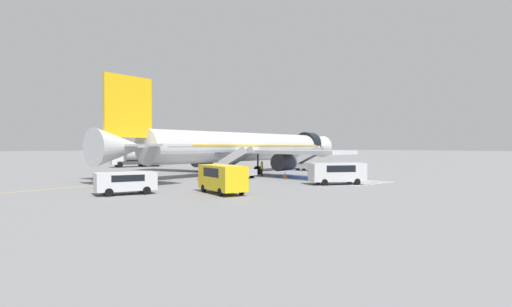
{
  "coord_description": "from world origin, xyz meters",
  "views": [
    {
      "loc": [
        -35.85,
        -44.5,
        3.83
      ],
      "look_at": [
        0.57,
        -0.51,
        2.75
      ],
      "focal_mm": 28.0,
      "sensor_mm": 36.0,
      "label": 1
    }
  ],
  "objects_px": {
    "airliner": "(245,147)",
    "boarding_stairs_aft": "(236,170)",
    "fuel_tanker": "(138,157)",
    "service_van_0": "(126,181)",
    "boarding_stairs_forward": "(310,164)",
    "service_van_1": "(337,172)",
    "traffic_cone_1": "(199,178)",
    "ground_crew_1": "(219,173)",
    "service_van_2": "(222,177)",
    "traffic_cone_0": "(285,175)",
    "baggage_cart": "(346,170)",
    "ground_crew_0": "(262,167)"
  },
  "relations": [
    {
      "from": "airliner",
      "to": "boarding_stairs_aft",
      "type": "bearing_deg",
      "value": -57.9
    },
    {
      "from": "fuel_tanker",
      "to": "service_van_0",
      "type": "relative_size",
      "value": 1.99
    },
    {
      "from": "airliner",
      "to": "boarding_stairs_forward",
      "type": "height_order",
      "value": "airliner"
    },
    {
      "from": "service_van_1",
      "to": "traffic_cone_1",
      "type": "height_order",
      "value": "service_van_1"
    },
    {
      "from": "ground_crew_1",
      "to": "boarding_stairs_forward",
      "type": "bearing_deg",
      "value": -118.97
    },
    {
      "from": "service_van_2",
      "to": "traffic_cone_0",
      "type": "relative_size",
      "value": 7.85
    },
    {
      "from": "boarding_stairs_forward",
      "to": "ground_crew_1",
      "type": "relative_size",
      "value": 3.15
    },
    {
      "from": "boarding_stairs_aft",
      "to": "service_van_0",
      "type": "relative_size",
      "value": 1.14
    },
    {
      "from": "service_van_1",
      "to": "baggage_cart",
      "type": "bearing_deg",
      "value": -26.34
    },
    {
      "from": "service_van_1",
      "to": "baggage_cart",
      "type": "height_order",
      "value": "service_van_1"
    },
    {
      "from": "fuel_tanker",
      "to": "traffic_cone_0",
      "type": "distance_m",
      "value": 35.95
    },
    {
      "from": "fuel_tanker",
      "to": "traffic_cone_1",
      "type": "xyz_separation_m",
      "value": [
        -6.92,
        -32.61,
        -1.53
      ]
    },
    {
      "from": "boarding_stairs_aft",
      "to": "service_van_2",
      "type": "distance_m",
      "value": 16.12
    },
    {
      "from": "fuel_tanker",
      "to": "service_van_1",
      "type": "relative_size",
      "value": 1.67
    },
    {
      "from": "baggage_cart",
      "to": "boarding_stairs_aft",
      "type": "bearing_deg",
      "value": -106.7
    },
    {
      "from": "service_van_1",
      "to": "ground_crew_0",
      "type": "height_order",
      "value": "service_van_1"
    },
    {
      "from": "airliner",
      "to": "baggage_cart",
      "type": "relative_size",
      "value": 16.06
    },
    {
      "from": "boarding_stairs_forward",
      "to": "service_van_0",
      "type": "relative_size",
      "value": 1.14
    },
    {
      "from": "baggage_cart",
      "to": "ground_crew_1",
      "type": "bearing_deg",
      "value": -96.82
    },
    {
      "from": "traffic_cone_0",
      "to": "traffic_cone_1",
      "type": "relative_size",
      "value": 1.04
    },
    {
      "from": "ground_crew_0",
      "to": "ground_crew_1",
      "type": "distance_m",
      "value": 9.87
    },
    {
      "from": "boarding_stairs_forward",
      "to": "ground_crew_1",
      "type": "bearing_deg",
      "value": -174.0
    },
    {
      "from": "ground_crew_0",
      "to": "ground_crew_1",
      "type": "xyz_separation_m",
      "value": [
        -9.14,
        -3.72,
        -0.08
      ]
    },
    {
      "from": "service_van_0",
      "to": "ground_crew_0",
      "type": "relative_size",
      "value": 2.59
    },
    {
      "from": "traffic_cone_0",
      "to": "service_van_1",
      "type": "bearing_deg",
      "value": -100.11
    },
    {
      "from": "boarding_stairs_aft",
      "to": "service_van_0",
      "type": "distance_m",
      "value": 18.35
    },
    {
      "from": "traffic_cone_1",
      "to": "service_van_1",
      "type": "bearing_deg",
      "value": -56.1
    },
    {
      "from": "boarding_stairs_aft",
      "to": "service_van_1",
      "type": "xyz_separation_m",
      "value": [
        2.77,
        -13.19,
        0.3
      ]
    },
    {
      "from": "service_van_0",
      "to": "service_van_1",
      "type": "xyz_separation_m",
      "value": [
        19.41,
        -5.46,
        0.21
      ]
    },
    {
      "from": "baggage_cart",
      "to": "ground_crew_0",
      "type": "relative_size",
      "value": 1.51
    },
    {
      "from": "service_van_1",
      "to": "traffic_cone_1",
      "type": "distance_m",
      "value": 15.0
    },
    {
      "from": "boarding_stairs_aft",
      "to": "fuel_tanker",
      "type": "bearing_deg",
      "value": 75.19
    },
    {
      "from": "airliner",
      "to": "boarding_stairs_forward",
      "type": "distance_m",
      "value": 11.6
    },
    {
      "from": "service_van_2",
      "to": "ground_crew_0",
      "type": "distance_m",
      "value": 19.27
    },
    {
      "from": "airliner",
      "to": "service_van_2",
      "type": "distance_m",
      "value": 24.8
    },
    {
      "from": "service_van_1",
      "to": "airliner",
      "type": "bearing_deg",
      "value": 18.84
    },
    {
      "from": "airliner",
      "to": "service_van_1",
      "type": "relative_size",
      "value": 7.88
    },
    {
      "from": "airliner",
      "to": "boarding_stairs_aft",
      "type": "distance_m",
      "value": 9.01
    },
    {
      "from": "service_van_2",
      "to": "baggage_cart",
      "type": "relative_size",
      "value": 1.87
    },
    {
      "from": "boarding_stairs_aft",
      "to": "boarding_stairs_forward",
      "type": "bearing_deg",
      "value": -0.0
    },
    {
      "from": "ground_crew_0",
      "to": "service_van_1",
      "type": "bearing_deg",
      "value": 51.46
    },
    {
      "from": "service_van_0",
      "to": "baggage_cart",
      "type": "distance_m",
      "value": 35.86
    },
    {
      "from": "traffic_cone_0",
      "to": "baggage_cart",
      "type": "bearing_deg",
      "value": 7.56
    },
    {
      "from": "service_van_1",
      "to": "ground_crew_0",
      "type": "xyz_separation_m",
      "value": [
        1.5,
        13.34,
        -0.18
      ]
    },
    {
      "from": "boarding_stairs_aft",
      "to": "ground_crew_0",
      "type": "bearing_deg",
      "value": -10.31
    },
    {
      "from": "service_van_1",
      "to": "service_van_2",
      "type": "xyz_separation_m",
      "value": [
        -13.26,
        0.96,
        0.09
      ]
    },
    {
      "from": "traffic_cone_1",
      "to": "airliner",
      "type": "bearing_deg",
      "value": 30.08
    },
    {
      "from": "airliner",
      "to": "ground_crew_1",
      "type": "xyz_separation_m",
      "value": [
        -11.0,
        -9.59,
        -2.67
      ]
    },
    {
      "from": "airliner",
      "to": "baggage_cart",
      "type": "distance_m",
      "value": 15.37
    },
    {
      "from": "service_van_2",
      "to": "traffic_cone_1",
      "type": "relative_size",
      "value": 8.19
    }
  ]
}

